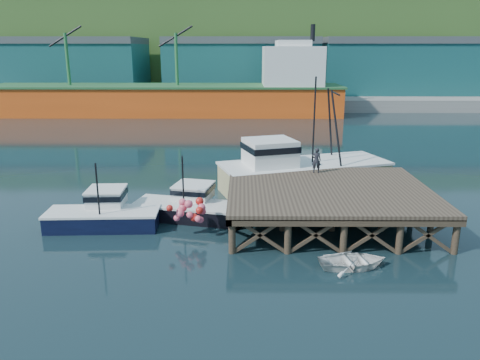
{
  "coord_description": "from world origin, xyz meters",
  "views": [
    {
      "loc": [
        0.35,
        -26.86,
        10.14
      ],
      "look_at": [
        0.17,
        2.0,
        2.03
      ],
      "focal_mm": 35.0,
      "sensor_mm": 36.0,
      "label": 1
    }
  ],
  "objects_px": {
    "boat_navy": "(104,213)",
    "dockworker": "(316,160)",
    "dinghy": "(353,261)",
    "boat_black": "(189,205)",
    "trawler": "(301,168)"
  },
  "relations": [
    {
      "from": "boat_navy",
      "to": "dinghy",
      "type": "height_order",
      "value": "boat_navy"
    },
    {
      "from": "boat_black",
      "to": "dinghy",
      "type": "relative_size",
      "value": 2.15
    },
    {
      "from": "boat_navy",
      "to": "dockworker",
      "type": "distance_m",
      "value": 14.0
    },
    {
      "from": "dinghy",
      "to": "dockworker",
      "type": "xyz_separation_m",
      "value": [
        -0.39,
        9.85,
        2.64
      ]
    },
    {
      "from": "trawler",
      "to": "dinghy",
      "type": "xyz_separation_m",
      "value": [
        1.03,
        -12.81,
        -1.37
      ]
    },
    {
      "from": "boat_navy",
      "to": "dockworker",
      "type": "bearing_deg",
      "value": 16.42
    },
    {
      "from": "boat_navy",
      "to": "boat_black",
      "type": "bearing_deg",
      "value": 15.79
    },
    {
      "from": "boat_navy",
      "to": "dockworker",
      "type": "relative_size",
      "value": 3.88
    },
    {
      "from": "boat_navy",
      "to": "trawler",
      "type": "height_order",
      "value": "trawler"
    },
    {
      "from": "dockworker",
      "to": "boat_black",
      "type": "bearing_deg",
      "value": 25.74
    },
    {
      "from": "boat_black",
      "to": "dockworker",
      "type": "distance_m",
      "value": 9.0
    },
    {
      "from": "boat_black",
      "to": "dinghy",
      "type": "xyz_separation_m",
      "value": [
        8.63,
        -6.98,
        -0.42
      ]
    },
    {
      "from": "boat_black",
      "to": "trawler",
      "type": "distance_m",
      "value": 9.63
    },
    {
      "from": "dinghy",
      "to": "dockworker",
      "type": "height_order",
      "value": "dockworker"
    },
    {
      "from": "boat_navy",
      "to": "trawler",
      "type": "distance_m",
      "value": 14.53
    }
  ]
}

